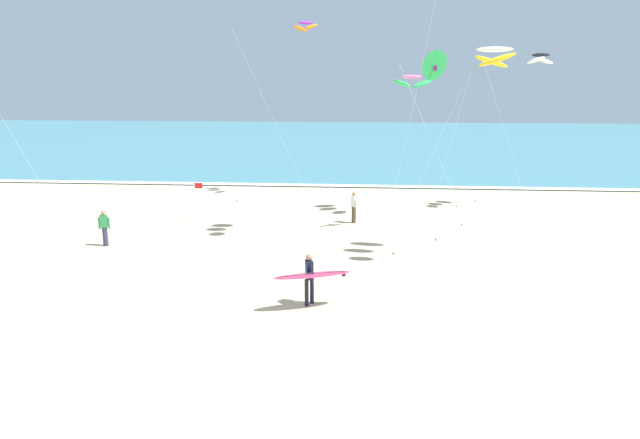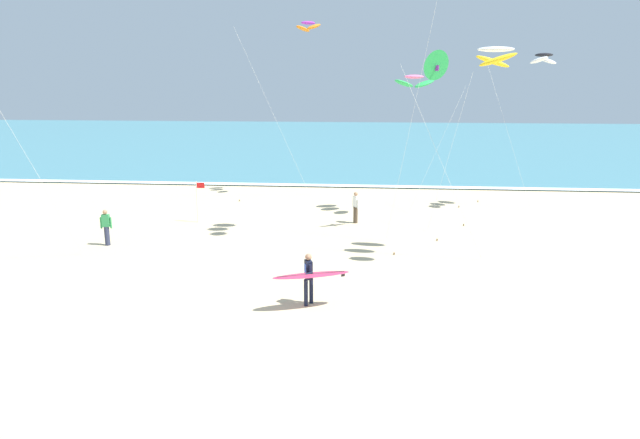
# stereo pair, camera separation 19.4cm
# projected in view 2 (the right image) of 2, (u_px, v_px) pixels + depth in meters

# --- Properties ---
(ground_plane) EXTENTS (160.00, 160.00, 0.00)m
(ground_plane) POSITION_uv_depth(u_px,v_px,m) (276.00, 353.00, 15.08)
(ground_plane) COLOR #D1BA8E
(ocean_water) EXTENTS (160.00, 60.00, 0.08)m
(ocean_water) POSITION_uv_depth(u_px,v_px,m) (351.00, 141.00, 67.25)
(ocean_water) COLOR teal
(ocean_water) RESTS_ON ground
(shoreline_foam) EXTENTS (160.00, 0.89, 0.01)m
(shoreline_foam) POSITION_uv_depth(u_px,v_px,m) (335.00, 185.00, 38.51)
(shoreline_foam) COLOR white
(shoreline_foam) RESTS_ON ocean_water
(surfer_lead) EXTENTS (2.49, 1.31, 1.71)m
(surfer_lead) POSITION_uv_depth(u_px,v_px,m) (310.00, 275.00, 17.91)
(surfer_lead) COLOR black
(surfer_lead) RESTS_ON ground
(kite_arc_rose_near) EXTENTS (4.08, 3.16, 7.30)m
(kite_arc_rose_near) POSITION_uv_depth(u_px,v_px,m) (414.00, 81.00, 29.12)
(kite_arc_rose_near) COLOR green
(kite_arc_rose_near) RESTS_ON ground
(kite_delta_emerald_mid) EXTENTS (2.59, 1.77, 8.36)m
(kite_delta_emerald_mid) POSITION_uv_depth(u_px,v_px,m) (436.00, 66.00, 25.36)
(kite_delta_emerald_mid) COLOR green
(kite_delta_emerald_mid) RESTS_ON ground
(kite_arc_violet_far) EXTENTS (4.84, 3.56, 10.40)m
(kite_arc_violet_far) POSITION_uv_depth(u_px,v_px,m) (308.00, 27.00, 33.48)
(kite_arc_violet_far) COLOR orange
(kite_arc_violet_far) RESTS_ON ground
(kite_arc_charcoal_low) EXTENTS (3.58, 2.84, 8.42)m
(kite_arc_charcoal_low) POSITION_uv_depth(u_px,v_px,m) (543.00, 59.00, 29.89)
(kite_arc_charcoal_low) COLOR white
(kite_arc_charcoal_low) RESTS_ON ground
(kite_arc_ivory_distant) EXTENTS (4.30, 2.80, 8.24)m
(kite_arc_ivory_distant) POSITION_uv_depth(u_px,v_px,m) (495.00, 57.00, 20.96)
(kite_arc_ivory_distant) COLOR yellow
(kite_arc_ivory_distant) RESTS_ON ground
(bystander_white_top) EXTENTS (0.33, 0.42, 1.59)m
(bystander_white_top) POSITION_uv_depth(u_px,v_px,m) (356.00, 207.00, 28.57)
(bystander_white_top) COLOR #4C3D2D
(bystander_white_top) RESTS_ON ground
(bystander_green_top) EXTENTS (0.50, 0.22, 1.59)m
(bystander_green_top) POSITION_uv_depth(u_px,v_px,m) (106.00, 227.00, 24.69)
(bystander_green_top) COLOR #2D334C
(bystander_green_top) RESTS_ON ground
(lifeguard_flag) EXTENTS (0.45, 0.05, 2.10)m
(lifeguard_flag) POSITION_uv_depth(u_px,v_px,m) (198.00, 198.00, 28.63)
(lifeguard_flag) COLOR silver
(lifeguard_flag) RESTS_ON ground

